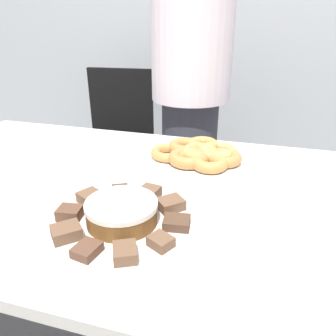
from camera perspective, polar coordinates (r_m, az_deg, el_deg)
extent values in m
cube|color=silver|center=(0.91, 1.04, -4.99)|extent=(1.87, 0.90, 0.03)
cylinder|color=silver|center=(1.77, -24.01, -5.00)|extent=(0.06, 0.06, 0.70)
cylinder|color=#383842|center=(1.70, 3.55, -1.68)|extent=(0.27, 0.27, 0.82)
cylinder|color=silver|center=(1.53, 4.33, 23.93)|extent=(0.36, 0.36, 0.65)
cylinder|color=black|center=(2.15, -8.80, -8.23)|extent=(0.44, 0.44, 0.01)
cylinder|color=#262626|center=(2.04, -9.19, -3.07)|extent=(0.06, 0.06, 0.42)
cube|color=black|center=(1.95, -9.64, 2.97)|extent=(0.48, 0.48, 0.04)
cube|color=black|center=(2.06, -8.14, 11.02)|extent=(0.40, 0.06, 0.42)
cylinder|color=white|center=(0.77, -7.91, -9.60)|extent=(0.34, 0.34, 0.01)
cylinder|color=white|center=(1.09, 5.47, 1.46)|extent=(0.37, 0.37, 0.01)
cylinder|color=brown|center=(0.75, -8.02, -8.01)|extent=(0.16, 0.16, 0.04)
cylinder|color=white|center=(0.74, -8.14, -6.29)|extent=(0.16, 0.16, 0.01)
cube|color=brown|center=(0.85, -3.33, -4.38)|extent=(0.06, 0.06, 0.03)
cube|color=#513828|center=(0.87, -8.34, -4.09)|extent=(0.06, 0.06, 0.02)
cube|color=brown|center=(0.85, -13.27, -5.07)|extent=(0.08, 0.07, 0.03)
cube|color=brown|center=(0.80, -16.71, -7.49)|extent=(0.06, 0.05, 0.03)
cube|color=brown|center=(0.73, -17.29, -10.62)|extent=(0.08, 0.08, 0.03)
cube|color=brown|center=(0.68, -13.94, -13.69)|extent=(0.05, 0.06, 0.02)
cube|color=brown|center=(0.66, -7.49, -14.41)|extent=(0.06, 0.07, 0.03)
cube|color=brown|center=(0.68, -1.27, -12.69)|extent=(0.06, 0.06, 0.02)
cube|color=#513828|center=(0.74, 1.52, -9.47)|extent=(0.06, 0.06, 0.02)
cube|color=brown|center=(0.80, 0.45, -6.27)|extent=(0.08, 0.08, 0.03)
torus|color=tan|center=(1.08, 5.52, 2.64)|extent=(0.12, 0.12, 0.04)
torus|color=#C68447|center=(1.06, 9.72, 1.75)|extent=(0.11, 0.11, 0.04)
torus|color=#E5AD66|center=(1.11, 8.80, 2.90)|extent=(0.13, 0.13, 0.03)
torus|color=#D18E4C|center=(1.15, 6.05, 3.98)|extent=(0.11, 0.11, 0.04)
torus|color=#C68447|center=(1.13, 3.03, 3.71)|extent=(0.12, 0.12, 0.04)
torus|color=#D18E4C|center=(1.09, 0.20, 2.66)|extent=(0.12, 0.12, 0.03)
torus|color=#C68447|center=(1.04, 3.58, 1.76)|extent=(0.13, 0.13, 0.04)
torus|color=#D18E4C|center=(1.01, 7.26, 0.87)|extent=(0.11, 0.11, 0.04)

